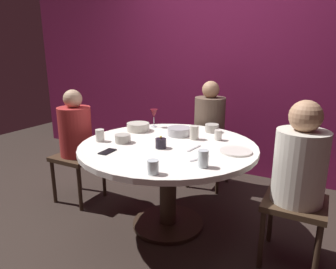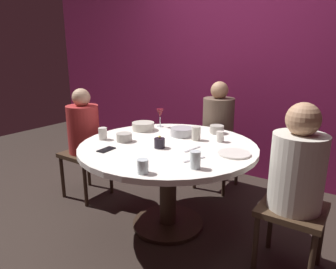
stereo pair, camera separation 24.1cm
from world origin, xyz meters
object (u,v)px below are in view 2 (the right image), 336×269
Objects in this scene: seated_diner_back at (218,124)px; cup_center_front at (220,137)px; candle_holder at (159,143)px; cell_phone at (106,150)px; wine_glass at (160,114)px; bowl_small_white at (217,129)px; bowl_sauce_side at (124,137)px; dining_table at (168,160)px; bowl_salad_center at (143,126)px; seated_diner_right at (297,172)px; cup_far_edge at (195,160)px; cup_by_left_diner at (103,134)px; cup_near_candle at (196,133)px; dinner_plate at (234,154)px; seated_diner_left at (84,131)px; bowl_serving_large at (182,132)px; cup_by_right_diner at (143,166)px.

seated_diner_back reaches higher than cup_center_front.
candle_holder reaches higher than cell_phone.
wine_glass is 0.58m from bowl_small_white.
wine_glass is at bearing 94.91° from bowl_sauce_side.
dining_table is 11.13× the size of bowl_sauce_side.
bowl_small_white reaches higher than bowl_sauce_side.
seated_diner_right is at bearing -9.61° from bowl_salad_center.
bowl_salad_center reaches higher than bowl_sauce_side.
bowl_small_white is at bearing 106.81° from cup_far_edge.
cup_by_left_diner is 0.97m from cup_far_edge.
cup_by_left_diner is 0.98m from cup_center_front.
cup_near_candle is (0.52, -0.21, -0.07)m from wine_glass.
dinner_plate is 2.05× the size of cup_near_candle.
seated_diner_left is 1.35m from cup_center_front.
bowl_serving_large is at bearing -24.89° from wine_glass.
seated_diner_right is at bearing -17.85° from wine_glass.
bowl_serving_large is at bearing -113.79° from cell_phone.
dining_table is 6.91× the size of bowl_serving_large.
cup_far_edge is at bearing -73.19° from bowl_small_white.
cup_by_left_diner reaches higher than dining_table.
bowl_sauce_side is at bearing -126.35° from bowl_serving_large.
dinner_plate is 0.59m from bowl_small_white.
seated_diner_left is 1.37m from seated_diner_back.
seated_diner_left is at bearing 0.00° from seated_diner_right.
bowl_sauce_side is 1.27× the size of cup_by_left_diner.
seated_diner_back is at bearing 64.73° from cup_by_left_diner.
bowl_small_white is (1.18, 0.53, 0.08)m from seated_diner_left.
cup_near_candle reaches higher than bowl_small_white.
cup_center_front is at bearing -11.41° from wine_glass.
dining_table is at bearing 20.11° from cup_by_left_diner.
wine_glass is 1.39× the size of bowl_sauce_side.
candle_holder is at bearing -127.36° from cup_center_front.
cell_phone is 1.03m from bowl_small_white.
bowl_small_white is at bearing 24.70° from bowl_salad_center.
cup_near_candle reaches higher than cup_far_edge.
dinner_plate is 0.72m from cup_by_right_diner.
wine_glass reaches higher than cup_center_front.
cell_phone is 0.75m from cup_near_candle.
bowl_sauce_side is at bearing -11.52° from seated_diner_left.
candle_holder is at bearing 114.58° from cup_by_right_diner.
seated_diner_back is at bearing 116.40° from cup_center_front.
seated_diner_left is 1.54m from dinner_plate.
cup_center_front is (0.31, 0.30, 0.18)m from dining_table.
cup_by_right_diner is at bearing -117.05° from dinner_plate.
cup_near_candle is at bearing -1.18° from bowl_salad_center.
cell_phone is at bearing -175.67° from cup_far_edge.
cup_far_edge is (-0.54, -0.33, 0.07)m from seated_diner_right.
cup_by_left_diner is (-0.53, -0.08, 0.01)m from candle_holder.
seated_diner_left reaches higher than bowl_serving_large.
cup_by_left_diner reaches higher than bowl_small_white.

